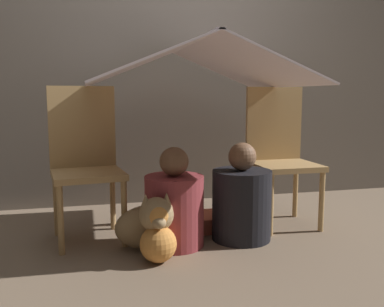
# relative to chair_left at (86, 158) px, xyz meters

# --- Properties ---
(ground_plane) EXTENTS (8.80, 8.80, 0.00)m
(ground_plane) POSITION_rel_chair_left_xyz_m (0.67, -0.17, -0.51)
(ground_plane) COLOR #7A6651
(wall_back) EXTENTS (7.00, 0.05, 2.50)m
(wall_back) POSITION_rel_chair_left_xyz_m (0.67, 0.82, 0.74)
(wall_back) COLOR #6B6056
(wall_back) RESTS_ON ground_plane
(chair_left) EXTENTS (0.47, 0.47, 0.96)m
(chair_left) POSITION_rel_chair_left_xyz_m (0.00, 0.00, 0.00)
(chair_left) COLOR tan
(chair_left) RESTS_ON ground_plane
(chair_right) EXTENTS (0.42, 0.42, 0.96)m
(chair_right) POSITION_rel_chair_left_xyz_m (1.32, 0.00, 0.00)
(chair_right) COLOR tan
(chair_right) RESTS_ON ground_plane
(sheet_canopy) EXTENTS (1.31, 1.22, 0.28)m
(sheet_canopy) POSITION_rel_chair_left_xyz_m (0.67, -0.08, 0.58)
(sheet_canopy) COLOR silver
(person_front) EXTENTS (0.35, 0.35, 0.60)m
(person_front) POSITION_rel_chair_left_xyz_m (0.50, -0.29, -0.27)
(person_front) COLOR maroon
(person_front) RESTS_ON ground_plane
(person_second) EXTENTS (0.37, 0.37, 0.61)m
(person_second) POSITION_rel_chair_left_xyz_m (0.94, -0.28, -0.27)
(person_second) COLOR black
(person_second) RESTS_ON ground_plane
(dog) EXTENTS (0.44, 0.39, 0.37)m
(dog) POSITION_rel_chair_left_xyz_m (0.37, -0.36, -0.34)
(dog) COLOR #9E7F56
(dog) RESTS_ON ground_plane
(floor_cushion) EXTENTS (0.35, 0.28, 0.10)m
(floor_cushion) POSITION_rel_chair_left_xyz_m (0.79, -0.03, -0.46)
(floor_cushion) COLOR #CC664C
(floor_cushion) RESTS_ON ground_plane
(plush_toy) EXTENTS (0.20, 0.20, 0.32)m
(plush_toy) POSITION_rel_chair_left_xyz_m (0.37, -0.53, -0.38)
(plush_toy) COLOR #D88C3F
(plush_toy) RESTS_ON ground_plane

